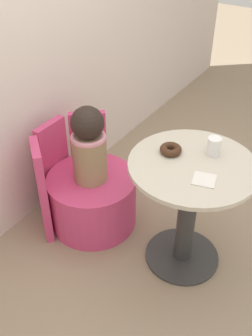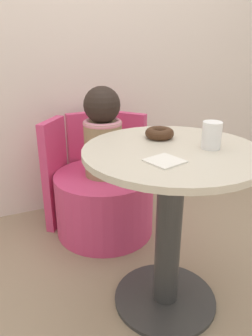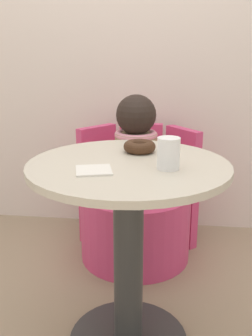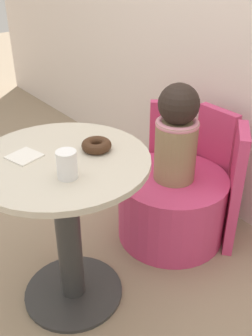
{
  "view_description": "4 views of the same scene",
  "coord_description": "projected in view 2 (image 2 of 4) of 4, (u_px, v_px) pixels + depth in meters",
  "views": [
    {
      "loc": [
        -1.55,
        -0.61,
        1.94
      ],
      "look_at": [
        -0.05,
        0.37,
        0.61
      ],
      "focal_mm": 42.0,
      "sensor_mm": 36.0,
      "label": 1
    },
    {
      "loc": [
        -0.6,
        -0.99,
        1.12
      ],
      "look_at": [
        -0.02,
        0.3,
        0.55
      ],
      "focal_mm": 35.0,
      "sensor_mm": 36.0,
      "label": 2
    },
    {
      "loc": [
        0.19,
        -1.26,
        1.11
      ],
      "look_at": [
        -0.01,
        0.34,
        0.61
      ],
      "focal_mm": 42.0,
      "sensor_mm": 36.0,
      "label": 3
    },
    {
      "loc": [
        1.23,
        -0.61,
        1.46
      ],
      "look_at": [
        0.0,
        0.35,
        0.55
      ],
      "focal_mm": 42.0,
      "sensor_mm": 36.0,
      "label": 4
    }
  ],
  "objects": [
    {
      "name": "booth_backrest",
      "position": [
        91.0,
        166.0,
        2.14
      ],
      "size": [
        0.69,
        0.25,
        0.68
      ],
      "color": "#D13D70",
      "rests_on": "ground_plane"
    },
    {
      "name": "ground_plane",
      "position": [
        157.0,
        303.0,
        1.49
      ],
      "size": [
        12.0,
        12.0,
        0.0
      ],
      "primitive_type": "plane",
      "color": "gray"
    },
    {
      "name": "donut",
      "position": [
        160.0,
        133.0,
        1.36
      ],
      "size": [
        0.12,
        0.12,
        0.04
      ],
      "color": "#3D2314",
      "rests_on": "round_table"
    },
    {
      "name": "child_figure",
      "position": [
        103.0,
        133.0,
        1.82
      ],
      "size": [
        0.22,
        0.22,
        0.51
      ],
      "color": "#937A56",
      "rests_on": "tub_chair"
    },
    {
      "name": "back_wall",
      "position": [
        74.0,
        24.0,
        2.0
      ],
      "size": [
        6.0,
        0.06,
        2.4
      ],
      "color": "silver",
      "rests_on": "ground_plane"
    },
    {
      "name": "cup",
      "position": [
        212.0,
        135.0,
        1.23
      ],
      "size": [
        0.07,
        0.07,
        0.1
      ],
      "color": "white",
      "rests_on": "round_table"
    },
    {
      "name": "round_table",
      "position": [
        170.0,
        207.0,
        1.33
      ],
      "size": [
        0.69,
        0.69,
        0.73
      ],
      "color": "#333333",
      "rests_on": "ground_plane"
    },
    {
      "name": "paper_napkin",
      "position": [
        165.0,
        161.0,
        1.11
      ],
      "size": [
        0.14,
        0.14,
        0.01
      ],
      "color": "silver",
      "rests_on": "round_table"
    },
    {
      "name": "tub_chair",
      "position": [
        105.0,
        203.0,
        1.99
      ],
      "size": [
        0.59,
        0.59,
        0.37
      ],
      "color": "#D13D70",
      "rests_on": "ground_plane"
    }
  ]
}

